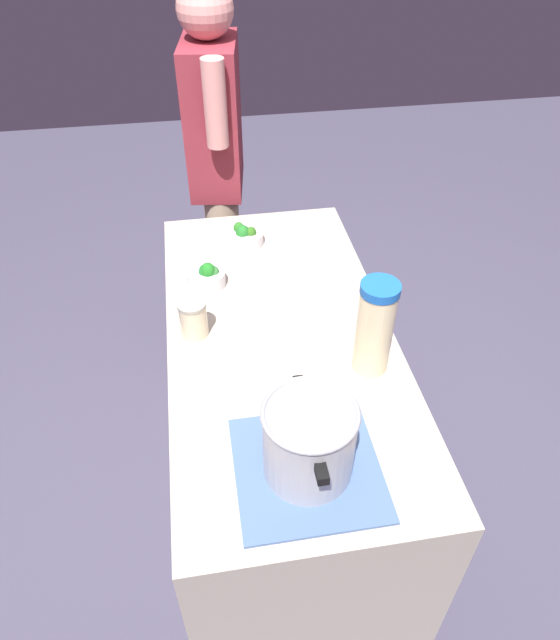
# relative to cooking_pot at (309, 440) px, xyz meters

# --- Properties ---
(ground_plane) EXTENTS (8.00, 8.00, 0.00)m
(ground_plane) POSITION_rel_cooking_pot_xyz_m (0.48, -0.01, -1.02)
(ground_plane) COLOR #464357
(counter_slab) EXTENTS (1.38, 0.67, 0.91)m
(counter_slab) POSITION_rel_cooking_pot_xyz_m (0.48, -0.01, -0.57)
(counter_slab) COLOR #AFA392
(counter_slab) RESTS_ON ground_plane
(dish_cloth) EXTENTS (0.34, 0.34, 0.01)m
(dish_cloth) POSITION_rel_cooking_pot_xyz_m (0.00, -0.00, -0.11)
(dish_cloth) COLOR #4A6799
(dish_cloth) RESTS_ON counter_slab
(cooking_pot) EXTENTS (0.28, 0.22, 0.20)m
(cooking_pot) POSITION_rel_cooking_pot_xyz_m (0.00, 0.00, 0.00)
(cooking_pot) COLOR #B7B7BC
(cooking_pot) RESTS_ON dish_cloth
(lemonade_pitcher) EXTENTS (0.10, 0.10, 0.28)m
(lemonade_pitcher) POSITION_rel_cooking_pot_xyz_m (0.31, -0.24, 0.03)
(lemonade_pitcher) COLOR beige
(lemonade_pitcher) RESTS_ON counter_slab
(mason_jar) EXTENTS (0.08, 0.08, 0.12)m
(mason_jar) POSITION_rel_cooking_pot_xyz_m (0.52, 0.23, -0.05)
(mason_jar) COLOR beige
(mason_jar) RESTS_ON counter_slab
(broccoli_bowl_front) EXTENTS (0.14, 0.14, 0.08)m
(broccoli_bowl_front) POSITION_rel_cooking_pot_xyz_m (0.98, 0.03, -0.08)
(broccoli_bowl_front) COLOR silver
(broccoli_bowl_front) RESTS_ON counter_slab
(broccoli_bowl_center) EXTENTS (0.12, 0.12, 0.09)m
(broccoli_bowl_center) POSITION_rel_cooking_pot_xyz_m (0.75, 0.18, -0.08)
(broccoli_bowl_center) COLOR silver
(broccoli_bowl_center) RESTS_ON counter_slab
(person_cook) EXTENTS (0.50, 0.25, 1.68)m
(person_cook) POSITION_rel_cooking_pot_xyz_m (1.43, 0.09, -0.09)
(person_cook) COLOR tan
(person_cook) RESTS_ON ground_plane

